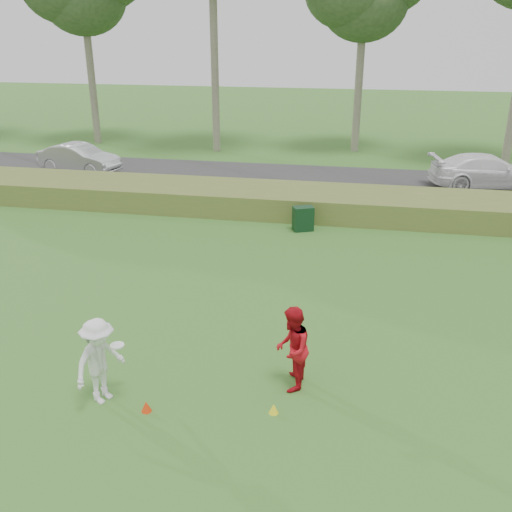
% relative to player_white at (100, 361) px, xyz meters
% --- Properties ---
extents(ground, '(120.00, 120.00, 0.00)m').
position_rel_player_white_xyz_m(ground, '(2.14, 0.87, -0.89)').
color(ground, '#2E6622').
rests_on(ground, ground).
extents(reed_strip, '(80.00, 3.00, 0.90)m').
position_rel_player_white_xyz_m(reed_strip, '(2.14, 12.87, -0.44)').
color(reed_strip, '#556729').
rests_on(reed_strip, ground).
extents(park_road, '(80.00, 6.00, 0.06)m').
position_rel_player_white_xyz_m(park_road, '(2.14, 17.87, -0.86)').
color(park_road, '#2D2D2D').
rests_on(park_road, ground).
extents(player_white, '(1.07, 1.32, 1.78)m').
position_rel_player_white_xyz_m(player_white, '(0.00, 0.00, 0.00)').
color(player_white, white).
rests_on(player_white, ground).
extents(player_red, '(0.68, 0.87, 1.79)m').
position_rel_player_white_xyz_m(player_red, '(3.59, 1.14, 0.00)').
color(player_red, red).
rests_on(player_red, ground).
extents(cone_orange, '(0.20, 0.20, 0.22)m').
position_rel_player_white_xyz_m(cone_orange, '(0.96, -0.19, -0.78)').
color(cone_orange, red).
rests_on(cone_orange, ground).
extents(cone_yellow, '(0.19, 0.19, 0.21)m').
position_rel_player_white_xyz_m(cone_yellow, '(3.38, 0.22, -0.79)').
color(cone_yellow, yellow).
rests_on(cone_yellow, ground).
extents(utility_cabinet, '(0.83, 0.69, 0.88)m').
position_rel_player_white_xyz_m(utility_cabinet, '(2.73, 10.78, -0.45)').
color(utility_cabinet, black).
rests_on(utility_cabinet, ground).
extents(car_mid, '(4.42, 2.32, 1.38)m').
position_rel_player_white_xyz_m(car_mid, '(-9.21, 17.28, -0.14)').
color(car_mid, silver).
rests_on(car_mid, park_road).
extents(car_right, '(5.37, 2.94, 1.47)m').
position_rel_player_white_xyz_m(car_right, '(10.24, 18.05, -0.09)').
color(car_right, white).
rests_on(car_right, park_road).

